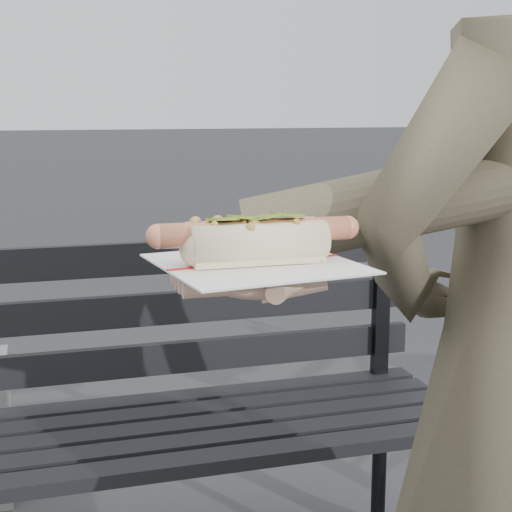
{
  "coord_description": "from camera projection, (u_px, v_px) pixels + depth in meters",
  "views": [
    {
      "loc": [
        -0.28,
        -0.8,
        1.2
      ],
      "look_at": [
        -0.06,
        -0.05,
        1.05
      ],
      "focal_mm": 55.0,
      "sensor_mm": 36.0,
      "label": 1
    }
  ],
  "objects": [
    {
      "name": "park_bench",
      "position": [
        133.0,
        399.0,
        1.83
      ],
      "size": [
        1.5,
        0.44,
        0.88
      ],
      "color": "black",
      "rests_on": "ground"
    },
    {
      "name": "held_hotdog",
      "position": [
        404.0,
        208.0,
        0.92
      ],
      "size": [
        0.64,
        0.33,
        0.2
      ],
      "color": "#483F30"
    }
  ]
}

